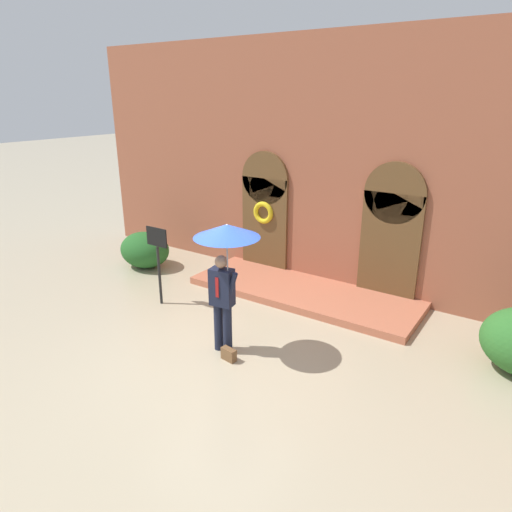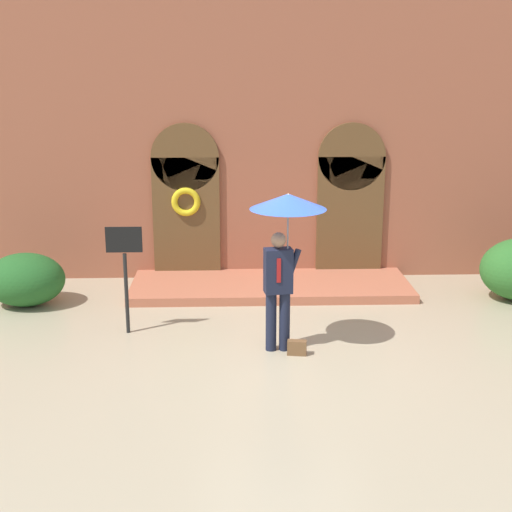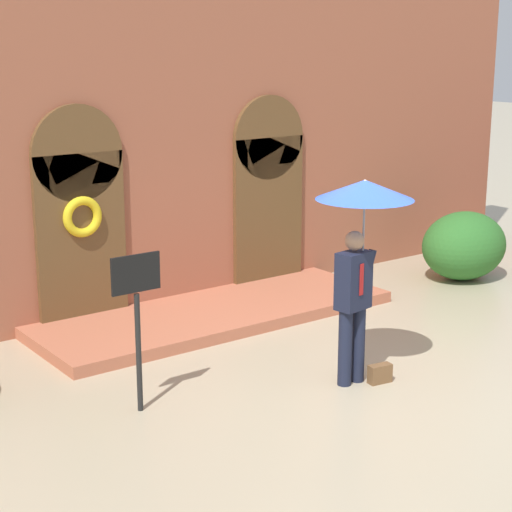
{
  "view_description": "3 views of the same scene",
  "coord_description": "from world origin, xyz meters",
  "px_view_note": "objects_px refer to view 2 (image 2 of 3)",
  "views": [
    {
      "loc": [
        4.42,
        -5.4,
        4.32
      ],
      "look_at": [
        -0.39,
        1.72,
        1.27
      ],
      "focal_mm": 32.0,
      "sensor_mm": 36.0,
      "label": 1
    },
    {
      "loc": [
        -0.71,
        -9.7,
        4.15
      ],
      "look_at": [
        -0.32,
        1.74,
        1.03
      ],
      "focal_mm": 50.0,
      "sensor_mm": 36.0,
      "label": 2
    },
    {
      "loc": [
        -6.44,
        -6.58,
        3.84
      ],
      "look_at": [
        -0.16,
        1.87,
        1.19
      ],
      "focal_mm": 60.0,
      "sensor_mm": 36.0,
      "label": 3
    }
  ],
  "objects_px": {
    "person_with_umbrella": "(286,225)",
    "handbag": "(297,348)",
    "sign_post": "(125,262)",
    "shrub_left": "(25,280)"
  },
  "relations": [
    {
      "from": "person_with_umbrella",
      "to": "sign_post",
      "type": "xyz_separation_m",
      "value": [
        -2.43,
        0.78,
        -0.75
      ]
    },
    {
      "from": "handbag",
      "to": "shrub_left",
      "type": "bearing_deg",
      "value": 161.23
    },
    {
      "from": "person_with_umbrella",
      "to": "sign_post",
      "type": "distance_m",
      "value": 2.66
    },
    {
      "from": "person_with_umbrella",
      "to": "handbag",
      "type": "relative_size",
      "value": 8.44
    },
    {
      "from": "person_with_umbrella",
      "to": "shrub_left",
      "type": "relative_size",
      "value": 1.71
    },
    {
      "from": "handbag",
      "to": "shrub_left",
      "type": "height_order",
      "value": "shrub_left"
    },
    {
      "from": "person_with_umbrella",
      "to": "sign_post",
      "type": "relative_size",
      "value": 1.37
    },
    {
      "from": "handbag",
      "to": "shrub_left",
      "type": "distance_m",
      "value": 5.17
    },
    {
      "from": "sign_post",
      "to": "shrub_left",
      "type": "bearing_deg",
      "value": 144.65
    },
    {
      "from": "handbag",
      "to": "sign_post",
      "type": "distance_m",
      "value": 2.97
    }
  ]
}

